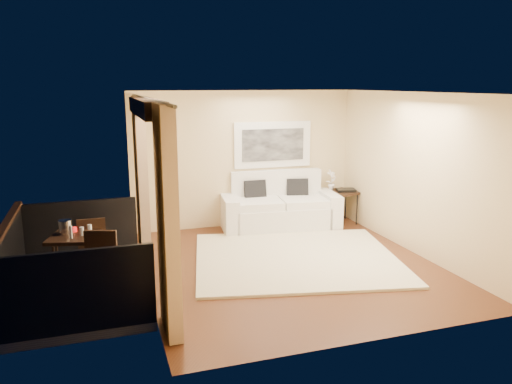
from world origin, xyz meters
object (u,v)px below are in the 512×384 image
bistro_table (75,241)px  balcony_chair_near (100,263)px  sofa (279,208)px  balcony_chair_far (92,243)px  ice_bucket (65,227)px  side_table (341,194)px  orchid (331,180)px

bistro_table → balcony_chair_near: bearing=-64.9°
sofa → balcony_chair_far: sofa is taller
sofa → ice_bucket: 4.34m
sofa → balcony_chair_near: bearing=-136.3°
sofa → balcony_chair_near: (-3.47, -2.63, 0.17)m
bistro_table → sofa: bearing=27.2°
balcony_chair_far → ice_bucket: size_ratio=4.62×
sofa → balcony_chair_near: size_ratio=2.47×
side_table → balcony_chair_near: (-4.80, -2.53, -0.04)m
side_table → balcony_chair_near: size_ratio=0.77×
side_table → bistro_table: 5.44m
side_table → balcony_chair_far: (-4.89, -1.55, -0.07)m
bistro_table → side_table: bearing=19.8°
balcony_chair_near → ice_bucket: balcony_chair_near is taller
sofa → bistro_table: sofa is taller
sofa → ice_bucket: (-3.90, -1.84, 0.47)m
orchid → ice_bucket: bearing=-159.6°
ice_bucket → balcony_chair_near: bearing=-61.3°
balcony_chair_near → sofa: bearing=54.4°
ice_bucket → sofa: bearing=25.2°
orchid → balcony_chair_far: (-4.73, -1.70, -0.35)m
side_table → balcony_chair_near: bearing=-152.2°
orchid → ice_bucket: orchid is taller
balcony_chair_far → balcony_chair_near: (0.09, -0.98, 0.03)m
bistro_table → balcony_chair_far: balcony_chair_far is taller
sofa → ice_bucket: sofa is taller
side_table → bistro_table: (-5.12, -1.84, 0.07)m
sofa → orchid: bearing=9.1°
balcony_chair_far → sofa: bearing=-155.4°
balcony_chair_far → balcony_chair_near: size_ratio=0.95×
sofa → side_table: size_ratio=3.21×
orchid → ice_bucket: 5.42m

